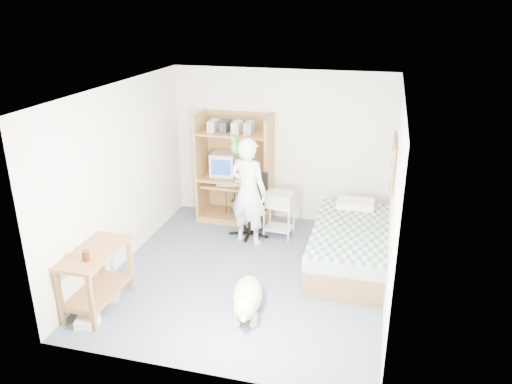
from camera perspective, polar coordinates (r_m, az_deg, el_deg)
floor at (r=6.91m, az=-0.84°, el=-9.29°), size 4.00×4.00×0.00m
wall_back at (r=8.21m, az=2.84°, el=5.22°), size 3.60×0.02×2.50m
wall_right at (r=6.16m, az=15.44°, el=-1.05°), size 0.02×4.00×2.50m
wall_left at (r=7.04m, az=-15.18°, el=1.75°), size 0.02×4.00×2.50m
ceiling at (r=6.04m, az=-0.97°, el=11.63°), size 3.60×4.00×0.02m
computer_hutch at (r=8.27m, az=-2.35°, el=2.22°), size 1.20×0.63×1.80m
bed at (r=7.12m, az=10.68°, el=-6.04°), size 1.02×2.02×0.66m
side_desk at (r=6.29m, az=-17.82°, el=-8.52°), size 0.50×1.00×0.75m
corkboard at (r=6.95m, az=15.40°, el=3.22°), size 0.04×0.94×0.66m
office_chair at (r=7.87m, az=-0.53°, el=-2.41°), size 0.56×0.57×1.00m
person at (r=7.41m, az=-0.89°, el=0.01°), size 0.69×0.55×1.66m
parrot at (r=7.26m, az=-2.43°, el=5.27°), size 0.12×0.21×0.34m
dog at (r=6.08m, az=-1.02°, el=-11.95°), size 0.49×1.10×0.41m
printer_cart at (r=7.80m, az=2.66°, el=-2.59°), size 0.49×0.40×0.55m
printer at (r=7.70m, az=2.69°, el=-0.72°), size 0.45×0.36×0.18m
crt_monitor at (r=8.29m, az=-3.63°, el=3.26°), size 0.41×0.44×0.38m
keyboard at (r=8.19m, az=-2.91°, el=0.90°), size 0.47×0.22×0.03m
pencil_cup at (r=8.10m, az=-0.39°, el=1.84°), size 0.08×0.08×0.12m
drink_glass at (r=5.95m, az=-18.88°, el=-6.93°), size 0.08×0.08×0.12m
floor_box_a at (r=6.20m, az=-18.72°, el=-13.92°), size 0.30×0.26×0.10m
floor_box_b at (r=6.62m, az=-16.18°, el=-11.29°), size 0.24×0.27×0.08m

